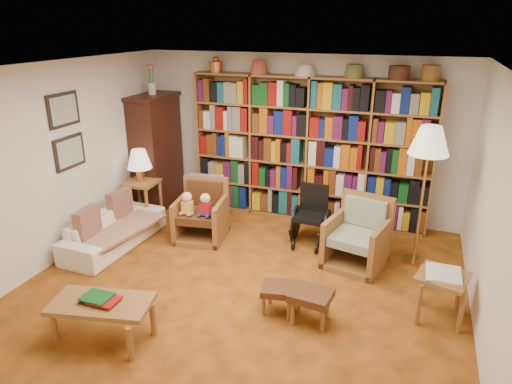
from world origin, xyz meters
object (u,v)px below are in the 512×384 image
at_px(footstool_a, 279,291).
at_px(coffee_table, 102,306).
at_px(wheelchair, 311,217).
at_px(armchair_leather, 203,213).
at_px(side_table_papers, 442,282).
at_px(floor_lamp, 429,146).
at_px(armchair_sage, 357,238).
at_px(sofa, 114,230).
at_px(footstool_b, 311,297).
at_px(side_table_lamp, 142,191).

bearing_deg(footstool_a, coffee_table, -146.66).
bearing_deg(footstool_a, wheelchair, 92.45).
distance_m(armchair_leather, side_table_papers, 3.31).
bearing_deg(floor_lamp, side_table_papers, -76.80).
xyz_separation_m(armchair_leather, side_table_papers, (3.18, -0.94, 0.08)).
xyz_separation_m(floor_lamp, footstool_a, (-1.33, -1.64, -1.29)).
bearing_deg(armchair_leather, floor_lamp, 4.43).
xyz_separation_m(side_table_papers, footstool_a, (-1.60, -0.47, -0.17)).
distance_m(armchair_leather, armchair_sage, 2.19).
distance_m(sofa, footstool_a, 2.69).
bearing_deg(coffee_table, floor_lamp, 42.90).
xyz_separation_m(armchair_leather, coffee_table, (0.08, -2.40, 0.01)).
xyz_separation_m(sofa, wheelchair, (2.52, 1.05, 0.14)).
bearing_deg(side_table_papers, footstool_a, -163.53).
bearing_deg(side_table_papers, armchair_sage, 136.69).
height_order(side_table_papers, footstool_a, side_table_papers).
height_order(footstool_a, footstool_b, footstool_b).
xyz_separation_m(side_table_lamp, side_table_papers, (4.30, -1.11, -0.06)).
xyz_separation_m(side_table_lamp, footstool_b, (3.05, -1.64, -0.20)).
distance_m(armchair_sage, wheelchair, 0.78).
bearing_deg(side_table_papers, footstool_b, -157.29).
bearing_deg(armchair_leather, coffee_table, -88.09).
bearing_deg(footstool_b, floor_lamp, 60.00).
xyz_separation_m(armchair_sage, footstool_a, (-0.62, -1.40, -0.07)).
relative_size(wheelchair, footstool_b, 1.84).
bearing_deg(side_table_lamp, armchair_leather, -8.75).
bearing_deg(side_table_lamp, footstool_a, -30.43).
bearing_deg(wheelchair, footstool_a, -87.55).
distance_m(floor_lamp, footstool_b, 2.32).
height_order(side_table_lamp, side_table_papers, side_table_lamp).
height_order(sofa, footstool_a, sofa).
bearing_deg(sofa, footstool_b, -102.27).
bearing_deg(armchair_sage, floor_lamp, 18.47).
xyz_separation_m(side_table_lamp, footstool_a, (2.70, -1.59, -0.23)).
height_order(side_table_papers, footstool_b, side_table_papers).
bearing_deg(coffee_table, sofa, 123.10).
relative_size(wheelchair, coffee_table, 0.79).
xyz_separation_m(wheelchair, footstool_b, (0.43, -1.81, -0.09)).
relative_size(wheelchair, floor_lamp, 0.46).
distance_m(sofa, coffee_table, 2.02).
bearing_deg(sofa, footstool_a, -103.11).
xyz_separation_m(side_table_papers, footstool_b, (-1.25, -0.52, -0.14)).
relative_size(armchair_leather, wheelchair, 1.03).
bearing_deg(coffee_table, armchair_sage, 48.48).
relative_size(armchair_sage, floor_lamp, 0.48).
distance_m(armchair_leather, coffee_table, 2.40).
distance_m(sofa, side_table_papers, 4.21).
bearing_deg(footstool_b, footstool_a, 172.00).
xyz_separation_m(sofa, footstool_a, (2.60, -0.71, 0.02)).
bearing_deg(armchair_leather, footstool_a, -41.87).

